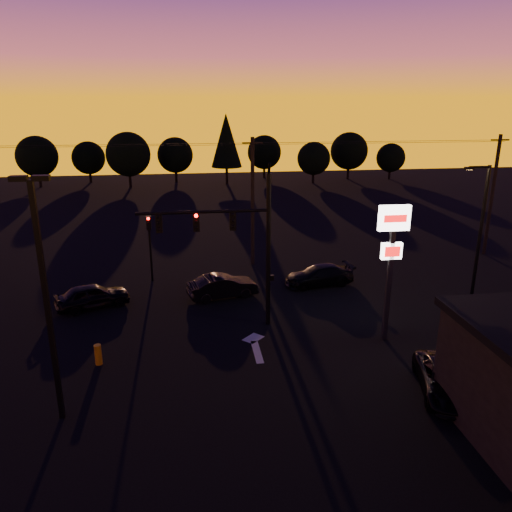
{
  "coord_description": "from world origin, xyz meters",
  "views": [
    {
      "loc": [
        -2.45,
        -19.96,
        11.56
      ],
      "look_at": [
        1.0,
        5.0,
        3.5
      ],
      "focal_mm": 35.0,
      "sensor_mm": 36.0,
      "label": 1
    }
  ],
  "objects_px": {
    "streetlight": "(479,228)",
    "suv_parked": "(446,380)",
    "parking_lot_light": "(45,287)",
    "car_mid": "(223,286)",
    "secondary_signal": "(150,239)",
    "car_right": "(319,275)",
    "bollard": "(98,355)",
    "car_left": "(93,296)",
    "traffic_signal_mast": "(237,236)",
    "pylon_sign": "(392,245)"
  },
  "relations": [
    {
      "from": "traffic_signal_mast",
      "to": "car_left",
      "type": "distance_m",
      "value": 9.72
    },
    {
      "from": "parking_lot_light",
      "to": "car_left",
      "type": "xyz_separation_m",
      "value": [
        -0.6,
        10.53,
        -4.57
      ]
    },
    {
      "from": "bollard",
      "to": "car_right",
      "type": "bearing_deg",
      "value": 34.03
    },
    {
      "from": "pylon_sign",
      "to": "car_left",
      "type": "bearing_deg",
      "value": 158.23
    },
    {
      "from": "streetlight",
      "to": "suv_parked",
      "type": "bearing_deg",
      "value": -125.06
    },
    {
      "from": "bollard",
      "to": "car_mid",
      "type": "distance_m",
      "value": 9.47
    },
    {
      "from": "pylon_sign",
      "to": "car_mid",
      "type": "relative_size",
      "value": 1.62
    },
    {
      "from": "secondary_signal",
      "to": "car_right",
      "type": "height_order",
      "value": "secondary_signal"
    },
    {
      "from": "streetlight",
      "to": "traffic_signal_mast",
      "type": "bearing_deg",
      "value": -173.86
    },
    {
      "from": "pylon_sign",
      "to": "car_right",
      "type": "xyz_separation_m",
      "value": [
        -1.31,
        7.77,
        -4.27
      ]
    },
    {
      "from": "secondary_signal",
      "to": "bollard",
      "type": "bearing_deg",
      "value": -99.4
    },
    {
      "from": "streetlight",
      "to": "car_right",
      "type": "height_order",
      "value": "streetlight"
    },
    {
      "from": "streetlight",
      "to": "car_left",
      "type": "bearing_deg",
      "value": 174.74
    },
    {
      "from": "parking_lot_light",
      "to": "car_left",
      "type": "height_order",
      "value": "parking_lot_light"
    },
    {
      "from": "car_right",
      "to": "secondary_signal",
      "type": "bearing_deg",
      "value": -109.86
    },
    {
      "from": "secondary_signal",
      "to": "car_right",
      "type": "distance_m",
      "value": 11.14
    },
    {
      "from": "parking_lot_light",
      "to": "suv_parked",
      "type": "distance_m",
      "value": 15.82
    },
    {
      "from": "parking_lot_light",
      "to": "car_mid",
      "type": "bearing_deg",
      "value": 57.98
    },
    {
      "from": "secondary_signal",
      "to": "pylon_sign",
      "type": "xyz_separation_m",
      "value": [
        12.0,
        -9.99,
        2.05
      ]
    },
    {
      "from": "secondary_signal",
      "to": "parking_lot_light",
      "type": "bearing_deg",
      "value": -99.79
    },
    {
      "from": "traffic_signal_mast",
      "to": "secondary_signal",
      "type": "height_order",
      "value": "traffic_signal_mast"
    },
    {
      "from": "streetlight",
      "to": "bollard",
      "type": "relative_size",
      "value": 8.32
    },
    {
      "from": "secondary_signal",
      "to": "car_right",
      "type": "relative_size",
      "value": 0.98
    },
    {
      "from": "parking_lot_light",
      "to": "bollard",
      "type": "bearing_deg",
      "value": 79.13
    },
    {
      "from": "traffic_signal_mast",
      "to": "secondary_signal",
      "type": "xyz_separation_m",
      "value": [
        -4.9,
        7.49,
        -2.07
      ]
    },
    {
      "from": "traffic_signal_mast",
      "to": "pylon_sign",
      "type": "height_order",
      "value": "traffic_signal_mast"
    },
    {
      "from": "secondary_signal",
      "to": "car_left",
      "type": "relative_size",
      "value": 1.05
    },
    {
      "from": "car_mid",
      "to": "car_right",
      "type": "relative_size",
      "value": 0.95
    },
    {
      "from": "streetlight",
      "to": "suv_parked",
      "type": "height_order",
      "value": "streetlight"
    },
    {
      "from": "car_left",
      "to": "secondary_signal",
      "type": "bearing_deg",
      "value": -59.45
    },
    {
      "from": "traffic_signal_mast",
      "to": "streetlight",
      "type": "height_order",
      "value": "traffic_signal_mast"
    },
    {
      "from": "secondary_signal",
      "to": "car_left",
      "type": "xyz_separation_m",
      "value": [
        -3.1,
        -3.96,
        -2.16
      ]
    },
    {
      "from": "car_right",
      "to": "suv_parked",
      "type": "bearing_deg",
      "value": 0.45
    },
    {
      "from": "pylon_sign",
      "to": "bollard",
      "type": "bearing_deg",
      "value": -177.35
    },
    {
      "from": "car_right",
      "to": "pylon_sign",
      "type": "bearing_deg",
      "value": 1.44
    },
    {
      "from": "secondary_signal",
      "to": "car_left",
      "type": "distance_m",
      "value": 5.47
    },
    {
      "from": "streetlight",
      "to": "car_right",
      "type": "relative_size",
      "value": 1.8
    },
    {
      "from": "traffic_signal_mast",
      "to": "secondary_signal",
      "type": "bearing_deg",
      "value": 123.19
    },
    {
      "from": "pylon_sign",
      "to": "traffic_signal_mast",
      "type": "bearing_deg",
      "value": 160.64
    },
    {
      "from": "secondary_signal",
      "to": "suv_parked",
      "type": "distance_m",
      "value": 19.7
    },
    {
      "from": "parking_lot_light",
      "to": "pylon_sign",
      "type": "bearing_deg",
      "value": 17.23
    },
    {
      "from": "bollard",
      "to": "car_left",
      "type": "relative_size",
      "value": 0.23
    },
    {
      "from": "car_left",
      "to": "suv_parked",
      "type": "xyz_separation_m",
      "value": [
        15.71,
        -11.0,
        -0.09
      ]
    },
    {
      "from": "streetlight",
      "to": "secondary_signal",
      "type": "bearing_deg",
      "value": 162.44
    },
    {
      "from": "pylon_sign",
      "to": "suv_parked",
      "type": "xyz_separation_m",
      "value": [
        0.61,
        -4.97,
        -4.3
      ]
    },
    {
      "from": "secondary_signal",
      "to": "streetlight",
      "type": "relative_size",
      "value": 0.54
    },
    {
      "from": "parking_lot_light",
      "to": "car_left",
      "type": "distance_m",
      "value": 11.49
    },
    {
      "from": "parking_lot_light",
      "to": "secondary_signal",
      "type": "bearing_deg",
      "value": 80.21
    },
    {
      "from": "secondary_signal",
      "to": "car_left",
      "type": "height_order",
      "value": "secondary_signal"
    },
    {
      "from": "suv_parked",
      "to": "streetlight",
      "type": "bearing_deg",
      "value": 69.86
    }
  ]
}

